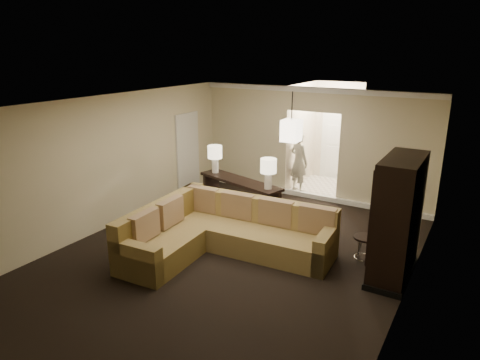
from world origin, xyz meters
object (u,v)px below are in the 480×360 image
Objects in this scene: sectional_sofa at (221,233)px; coffee_table at (205,221)px; armoire at (397,221)px; console_table at (240,194)px; drink_table at (364,244)px; person at (299,159)px.

sectional_sofa is 1.06m from coffee_table.
armoire is at bearing 1.63° from coffee_table.
drink_table is at bearing 0.64° from console_table.
drink_table is (2.41, 0.97, -0.03)m from sectional_sofa.
sectional_sofa is at bearing -157.96° from drink_table.
console_table is (-0.65, 1.77, 0.12)m from sectional_sofa.
armoire is at bearing 10.78° from sectional_sofa.
sectional_sofa is 1.59× the size of armoire.
coffee_table is at bearing 104.51° from person.
armoire is at bearing -0.65° from console_table.
drink_table reaches higher than coffee_table.
sectional_sofa is at bearing -54.58° from console_table.
coffee_table is 0.68× the size of person.
sectional_sofa is 6.64× the size of drink_table.
armoire reaches higher than drink_table.
console_table is at bearing 81.08° from coffee_table.
person reaches higher than coffee_table.
coffee_table is 3.85m from armoire.
armoire is 4.58m from person.
console_table is at bearing 164.05° from armoire.
armoire is 0.86m from drink_table.
person reaches higher than console_table.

